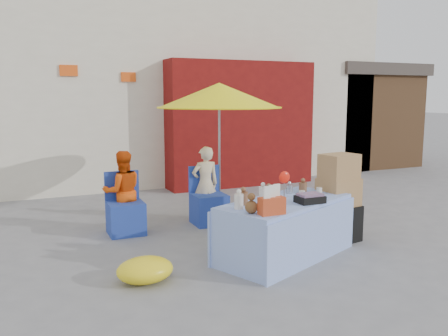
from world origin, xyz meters
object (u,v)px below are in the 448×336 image
chair_right (209,207)px  vendor_orange (123,191)px  vendor_beige (205,184)px  umbrella (219,96)px  box_stack (338,201)px  chair_left (126,216)px  market_table (285,228)px

chair_right → vendor_orange: bearing=175.3°
chair_right → vendor_beige: 0.35m
umbrella → box_stack: 2.41m
chair_right → umbrella: (0.30, 0.28, 1.64)m
chair_left → box_stack: box_stack is taller
chair_right → box_stack: box_stack is taller
chair_right → market_table: bearing=-80.3°
chair_left → umbrella: umbrella is taller
market_table → chair_left: market_table is taller
vendor_orange → umbrella: 2.04m
market_table → vendor_orange: 2.40m
box_stack → vendor_orange: bearing=146.6°
chair_left → vendor_orange: vendor_orange is taller
umbrella → chair_right: bearing=-136.5°
vendor_orange → vendor_beige: 1.25m
vendor_beige → box_stack: 2.02m
vendor_orange → market_table: bearing=130.2°
vendor_orange → umbrella: (1.55, 0.15, 1.32)m
market_table → umbrella: 2.54m
vendor_beige → chair_left: bearing=7.6°
market_table → umbrella: (0.05, 2.02, 1.54)m
chair_right → vendor_orange: vendor_orange is taller
market_table → chair_right: (-0.25, 1.73, -0.09)m
market_table → box_stack: 1.01m
vendor_beige → box_stack: box_stack is taller
chair_right → umbrella: 1.69m
chair_right → box_stack: size_ratio=0.73×
vendor_beige → box_stack: (1.21, -1.62, -0.04)m
vendor_beige → umbrella: bearing=-152.0°
chair_left → vendor_beige: 1.30m
umbrella → box_stack: size_ratio=1.81×
umbrella → vendor_orange: bearing=-174.5°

